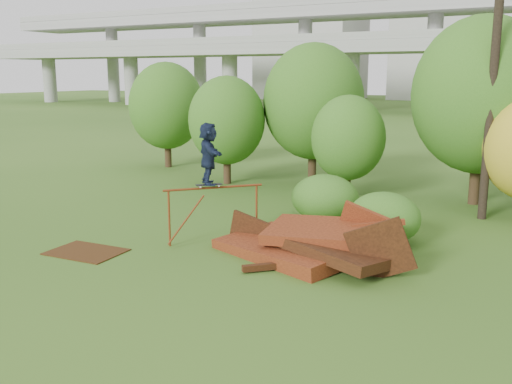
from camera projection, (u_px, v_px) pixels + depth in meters
The scene contains 17 objects.
ground at pixel (246, 275), 13.66m from camera, with size 240.00×240.00×0.00m, color #2D5116.
scrap_pile at pixel (310, 244), 14.87m from camera, with size 5.64×3.64×1.88m.
grind_rail at pixel (214, 201), 16.15m from camera, with size 2.02×2.12×1.62m.
skateboard at pixel (209, 185), 16.01m from camera, with size 0.65×0.68×0.08m.
skater at pixel (208, 154), 15.83m from camera, with size 1.60×0.51×1.73m, color #162039.
flat_plate at pixel (86, 252), 15.42m from camera, with size 1.95×1.39×0.03m, color #3B210C.
tree_0 at pixel (227, 121), 24.60m from camera, with size 3.32×3.32×4.68m.
tree_1 at pixel (313, 102), 24.69m from camera, with size 4.37×4.37×6.08m.
tree_2 at pixel (348, 138), 21.66m from camera, with size 2.83×2.83×3.98m.
tree_3 at pixel (481, 95), 20.39m from camera, with size 4.91×4.91×6.82m.
tree_6 at pixel (167, 106), 29.03m from camera, with size 3.83×3.83×5.36m.
shrub_left at pixel (325, 198), 18.58m from camera, with size 2.23×2.05×1.54m, color #295717.
shrub_right at pixel (384, 218), 16.16m from camera, with size 2.08×1.90×1.47m, color #295717.
utility_pole at pixel (494, 68), 18.03m from camera, with size 1.40×0.28×9.69m.
freeway_overpass at pixel (510, 25), 65.92m from camera, with size 160.00×15.00×13.70m.
building_left at pixel (313, 7), 109.70m from camera, with size 18.00×16.00×35.00m, color #9E9E99.
building_right at pixel (436, 24), 106.31m from camera, with size 14.00×14.00×28.00m, color #9E9E99.
Camera 1 is at (6.31, -11.33, 4.73)m, focal length 40.00 mm.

